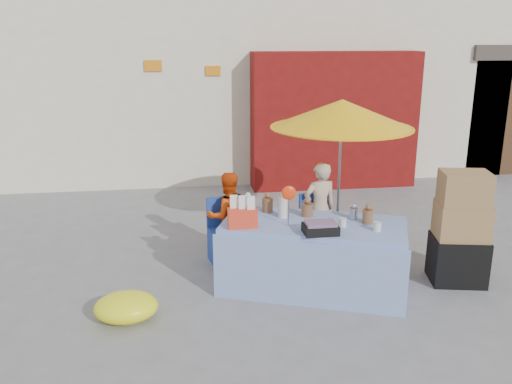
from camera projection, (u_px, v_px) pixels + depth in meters
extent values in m
plane|color=slate|center=(251.00, 286.00, 6.52)|extent=(80.00, 80.00, 0.00)
cube|color=silver|center=(210.00, 63.00, 12.53)|extent=(12.00, 5.00, 4.50)
cube|color=maroon|center=(334.00, 121.00, 10.44)|extent=(3.20, 0.60, 2.60)
cube|color=#4C331E|center=(489.00, 109.00, 12.77)|extent=(2.60, 3.00, 2.40)
cube|color=#3F3833|center=(496.00, 50.00, 12.39)|extent=(2.80, 3.20, 0.30)
cube|color=orange|center=(153.00, 66.00, 9.94)|extent=(0.32, 0.04, 0.20)
cube|color=orange|center=(213.00, 71.00, 10.12)|extent=(0.28, 0.04, 0.18)
cube|color=#8196CE|center=(313.00, 256.00, 6.37)|extent=(2.28, 1.62, 0.82)
cube|color=#8196CE|center=(307.00, 275.00, 5.92)|extent=(2.01, 0.80, 0.77)
cube|color=#8196CE|center=(317.00, 243.00, 6.82)|extent=(2.01, 0.80, 0.77)
cylinder|color=silver|center=(248.00, 206.00, 6.55)|extent=(0.16, 0.16, 0.20)
cylinder|color=brown|center=(268.00, 205.00, 6.61)|extent=(0.17, 0.17, 0.18)
cylinder|color=silver|center=(283.00, 208.00, 6.40)|extent=(0.14, 0.14, 0.24)
cylinder|color=brown|center=(307.00, 210.00, 6.46)|extent=(0.18, 0.18, 0.15)
cylinder|color=#B2B2B7|center=(354.00, 213.00, 6.36)|extent=(0.13, 0.13, 0.13)
cylinder|color=brown|center=(368.00, 217.00, 6.20)|extent=(0.16, 0.16, 0.16)
cylinder|color=silver|center=(342.00, 222.00, 6.11)|extent=(0.11, 0.11, 0.10)
cylinder|color=silver|center=(377.00, 226.00, 5.98)|extent=(0.11, 0.11, 0.10)
sphere|color=brown|center=(236.00, 213.00, 6.31)|extent=(0.16, 0.16, 0.16)
ellipsoid|color=red|center=(289.00, 193.00, 6.04)|extent=(0.17, 0.11, 0.16)
cube|color=red|center=(243.00, 218.00, 6.07)|extent=(0.36, 0.26, 0.22)
cube|color=black|center=(320.00, 229.00, 5.90)|extent=(0.44, 0.38, 0.10)
cube|color=navy|center=(229.00, 246.00, 7.13)|extent=(0.56, 0.54, 0.45)
cube|color=navy|center=(224.00, 211.00, 7.21)|extent=(0.48, 0.13, 0.40)
cube|color=navy|center=(321.00, 241.00, 7.31)|extent=(0.56, 0.54, 0.45)
cube|color=navy|center=(315.00, 207.00, 7.38)|extent=(0.48, 0.13, 0.40)
imported|color=#E0430B|center=(228.00, 216.00, 7.17)|extent=(0.66, 0.55, 1.19)
imported|color=#CBB08F|center=(320.00, 209.00, 7.33)|extent=(0.52, 0.39, 1.28)
cylinder|color=gray|center=(339.00, 179.00, 7.41)|extent=(0.04, 0.04, 2.00)
cone|color=#FFB70D|center=(342.00, 114.00, 7.16)|extent=(1.90, 1.90, 0.38)
cylinder|color=#FFB70D|center=(341.00, 127.00, 7.21)|extent=(1.90, 1.90, 0.02)
cube|color=black|center=(457.00, 259.00, 6.57)|extent=(0.72, 0.63, 0.57)
cube|color=olive|center=(462.00, 221.00, 6.43)|extent=(0.67, 0.57, 0.43)
cube|color=olive|center=(465.00, 188.00, 6.29)|extent=(0.62, 0.51, 0.39)
ellipsoid|color=#F2F419|center=(126.00, 307.00, 5.70)|extent=(0.80, 0.71, 0.30)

